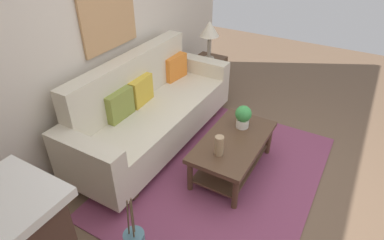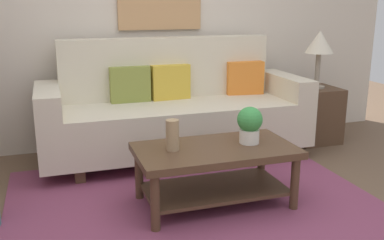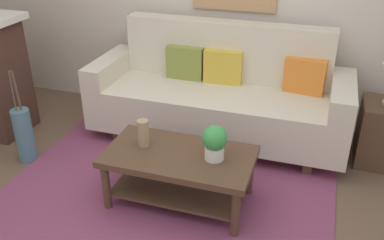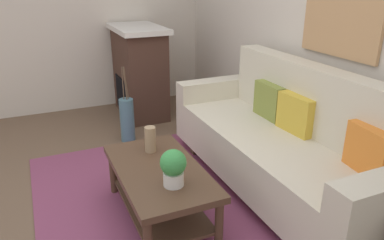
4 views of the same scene
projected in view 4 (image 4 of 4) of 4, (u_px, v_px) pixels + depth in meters
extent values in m
plane|color=brown|center=(104.00, 220.00, 2.86)|extent=(9.40, 9.40, 0.00)
cube|color=beige|center=(333.00, 27.00, 3.14)|extent=(5.40, 0.10, 2.70)
cube|color=beige|center=(90.00, 8.00, 4.90)|extent=(0.10, 4.99, 2.70)
cube|color=#843D5B|center=(165.00, 205.00, 3.05)|extent=(2.58, 1.98, 0.01)
cube|color=beige|center=(274.00, 157.00, 3.16)|extent=(1.99, 0.84, 0.40)
cube|color=beige|center=(311.00, 98.00, 3.11)|extent=(1.99, 0.20, 0.56)
cube|color=beige|center=(215.00, 106.00, 4.06)|extent=(0.20, 0.84, 0.60)
cube|color=#513826|center=(223.00, 143.00, 4.02)|extent=(0.08, 0.74, 0.12)
cube|color=olive|center=(270.00, 101.00, 3.42)|extent=(0.36, 0.12, 0.32)
cube|color=gold|center=(296.00, 114.00, 3.10)|extent=(0.37, 0.15, 0.32)
cube|color=orange|center=(370.00, 151.00, 2.46)|extent=(0.37, 0.17, 0.32)
cube|color=#513826|center=(159.00, 171.00, 2.76)|extent=(1.10, 0.60, 0.05)
cube|color=#513826|center=(160.00, 204.00, 2.86)|extent=(0.98, 0.50, 0.02)
cylinder|color=#513826|center=(113.00, 173.00, 3.16)|extent=(0.06, 0.06, 0.38)
cylinder|color=#513826|center=(168.00, 162.00, 3.35)|extent=(0.06, 0.06, 0.38)
cylinder|color=#513826|center=(219.00, 224.00, 2.52)|extent=(0.06, 0.06, 0.38)
cylinder|color=tan|center=(150.00, 139.00, 2.98)|extent=(0.09, 0.09, 0.21)
cylinder|color=white|center=(174.00, 179.00, 2.51)|extent=(0.14, 0.14, 0.10)
sphere|color=green|center=(173.00, 163.00, 2.47)|extent=(0.18, 0.18, 0.18)
cube|color=#472D23|center=(140.00, 74.00, 4.85)|extent=(0.90, 0.50, 1.10)
cube|color=black|center=(122.00, 95.00, 4.85)|extent=(0.52, 0.02, 0.44)
cube|color=silver|center=(137.00, 28.00, 4.64)|extent=(1.02, 0.58, 0.06)
cylinder|color=slate|center=(127.00, 120.00, 4.14)|extent=(0.16, 0.16, 0.49)
cylinder|color=brown|center=(125.00, 84.00, 3.97)|extent=(0.01, 0.03, 0.36)
cylinder|color=brown|center=(126.00, 83.00, 4.00)|extent=(0.01, 0.04, 0.36)
cylinder|color=brown|center=(123.00, 83.00, 3.99)|extent=(0.02, 0.01, 0.36)
cube|color=tan|center=(342.00, 11.00, 2.93)|extent=(0.82, 0.03, 0.71)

